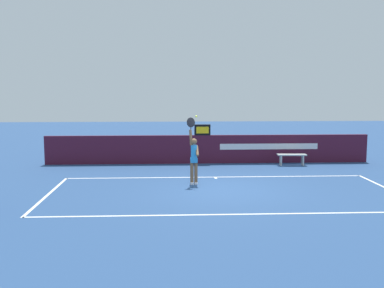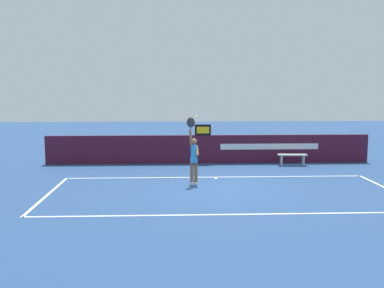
{
  "view_description": "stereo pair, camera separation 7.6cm",
  "coord_description": "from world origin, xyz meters",
  "px_view_note": "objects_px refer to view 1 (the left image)",
  "views": [
    {
      "loc": [
        -1.69,
        -14.63,
        3.32
      ],
      "look_at": [
        -0.91,
        1.14,
        1.36
      ],
      "focal_mm": 42.79,
      "sensor_mm": 36.0,
      "label": 1
    },
    {
      "loc": [
        -1.61,
        -14.63,
        3.32
      ],
      "look_at": [
        -0.91,
        1.14,
        1.36
      ],
      "focal_mm": 42.79,
      "sensor_mm": 36.0,
      "label": 2
    }
  ],
  "objects_px": {
    "tennis_ball": "(196,116)",
    "courtside_bench_near": "(292,157)",
    "tennis_player": "(194,157)",
    "speed_display": "(202,130)"
  },
  "relations": [
    {
      "from": "courtside_bench_near",
      "to": "tennis_ball",
      "type": "bearing_deg",
      "value": -140.11
    },
    {
      "from": "speed_display",
      "to": "tennis_player",
      "type": "height_order",
      "value": "tennis_player"
    },
    {
      "from": "tennis_ball",
      "to": "courtside_bench_near",
      "type": "bearing_deg",
      "value": 39.89
    },
    {
      "from": "tennis_player",
      "to": "courtside_bench_near",
      "type": "xyz_separation_m",
      "value": [
        4.4,
        3.61,
        -0.59
      ]
    },
    {
      "from": "speed_display",
      "to": "courtside_bench_near",
      "type": "relative_size",
      "value": 0.56
    },
    {
      "from": "tennis_player",
      "to": "tennis_ball",
      "type": "height_order",
      "value": "tennis_ball"
    },
    {
      "from": "tennis_player",
      "to": "tennis_ball",
      "type": "bearing_deg",
      "value": 3.42
    },
    {
      "from": "courtside_bench_near",
      "to": "tennis_player",
      "type": "bearing_deg",
      "value": -140.62
    },
    {
      "from": "tennis_player",
      "to": "tennis_ball",
      "type": "distance_m",
      "value": 1.39
    },
    {
      "from": "tennis_ball",
      "to": "courtside_bench_near",
      "type": "distance_m",
      "value": 5.96
    }
  ]
}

